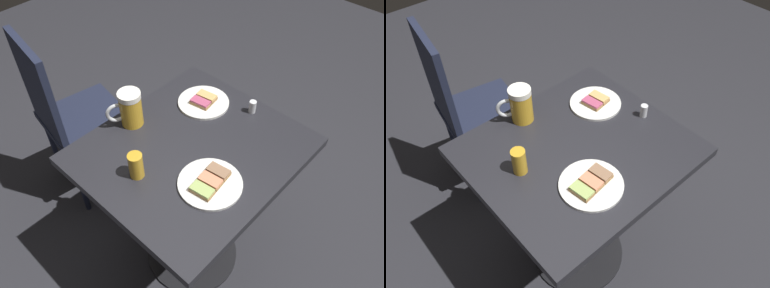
# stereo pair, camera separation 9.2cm
# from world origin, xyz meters

# --- Properties ---
(ground_plane) EXTENTS (6.00, 6.00, 0.00)m
(ground_plane) POSITION_xyz_m (0.00, 0.00, 0.00)
(ground_plane) COLOR #28282D
(cafe_table) EXTENTS (0.75, 0.67, 0.76)m
(cafe_table) POSITION_xyz_m (0.00, 0.00, 0.58)
(cafe_table) COLOR black
(cafe_table) RESTS_ON ground_plane
(plate_near) EXTENTS (0.22, 0.22, 0.03)m
(plate_near) POSITION_xyz_m (-0.08, -0.16, 0.77)
(plate_near) COLOR white
(plate_near) RESTS_ON cafe_table
(plate_far) EXTENTS (0.21, 0.21, 0.03)m
(plate_far) POSITION_xyz_m (0.21, 0.13, 0.77)
(plate_far) COLOR white
(plate_far) RESTS_ON cafe_table
(beer_mug) EXTENTS (0.13, 0.09, 0.14)m
(beer_mug) POSITION_xyz_m (-0.06, 0.26, 0.83)
(beer_mug) COLOR gold
(beer_mug) RESTS_ON cafe_table
(beer_glass_small) EXTENTS (0.05, 0.05, 0.10)m
(beer_glass_small) POSITION_xyz_m (-0.22, 0.05, 0.81)
(beer_glass_small) COLOR gold
(beer_glass_small) RESTS_ON cafe_table
(salt_shaker) EXTENTS (0.03, 0.03, 0.05)m
(salt_shaker) POSITION_xyz_m (0.30, -0.04, 0.78)
(salt_shaker) COLOR silver
(salt_shaker) RESTS_ON cafe_table
(cafe_chair) EXTENTS (0.44, 0.44, 0.95)m
(cafe_chair) POSITION_xyz_m (-0.08, 0.74, 0.54)
(cafe_chair) COLOR #1E2338
(cafe_chair) RESTS_ON ground_plane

